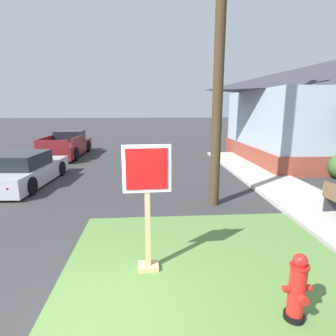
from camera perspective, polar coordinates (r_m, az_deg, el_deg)
The scene contains 9 objects.
ground_plane at distance 4.35m, azimuth -17.78°, elevation -30.10°, with size 160.00×160.00×0.00m, color #333335.
grass_corner_patch at distance 5.48m, azimuth 8.02°, elevation -19.16°, with size 5.21×4.49×0.08m, color #567F3D.
sidewalk_strip at distance 10.38m, azimuth 24.05°, elevation -4.57°, with size 2.20×16.66×0.12m, color #B2AFA8.
fire_hydrant at distance 4.34m, azimuth 25.29°, elevation -21.82°, with size 0.38×0.34×0.97m.
stop_sign at distance 4.72m, azimuth -4.30°, elevation -8.58°, with size 0.80×0.30×2.24m.
manhole_cover at distance 5.98m, azimuth -10.08°, elevation -16.68°, with size 0.70×0.70×0.02m, color black.
parked_sedan_silver at distance 11.84m, azimuth -27.61°, elevation -0.49°, with size 2.05×4.55×1.25m.
pickup_truck_maroon at distance 17.93m, azimuth -20.19°, elevation 4.35°, with size 2.01×5.39×1.48m.
utility_pole at distance 8.48m, azimuth 10.97°, elevation 29.59°, with size 1.88×0.29×10.41m.
Camera 1 is at (0.93, -3.10, 2.90)m, focal length 29.29 mm.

